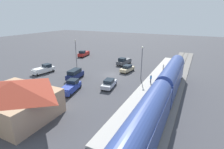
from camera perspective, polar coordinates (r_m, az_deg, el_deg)
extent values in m
plane|color=#424247|center=(41.95, -0.19, -0.13)|extent=(200.00, 200.00, 0.00)
cube|color=slate|center=(38.13, 18.99, -3.05)|extent=(4.80, 70.00, 0.18)
cube|color=#59544C|center=(38.01, 20.07, -3.00)|extent=(0.10, 70.00, 0.12)
cube|color=#59544C|center=(38.15, 17.95, -2.68)|extent=(0.10, 70.00, 0.12)
cube|color=#B7B2A8|center=(38.71, 13.16, -2.06)|extent=(3.20, 46.00, 0.30)
cube|color=#33478C|center=(34.77, 18.66, -1.48)|extent=(2.90, 16.63, 3.70)
cube|color=#19389E|center=(35.07, 16.26, -1.59)|extent=(0.04, 15.30, 0.36)
cylinder|color=#33478C|center=(34.24, 18.96, 1.27)|extent=(2.75, 15.97, 2.76)
cube|color=#33478C|center=(19.41, 10.39, -17.82)|extent=(2.90, 16.63, 3.70)
cube|color=#19389E|center=(19.93, 6.12, -17.57)|extent=(0.04, 15.30, 0.36)
cylinder|color=#33478C|center=(18.43, 10.72, -13.45)|extent=(2.75, 15.97, 2.76)
cube|color=tan|center=(28.24, -29.01, -8.47)|extent=(10.80, 8.28, 3.63)
pyramid|color=maroon|center=(27.24, -29.88, -3.52)|extent=(11.60, 9.08, 1.62)
cube|color=#4C3323|center=(30.75, -22.50, -6.87)|extent=(1.10, 0.08, 2.10)
cylinder|color=#23284C|center=(37.18, 12.51, -1.95)|extent=(0.22, 0.22, 0.85)
cylinder|color=#2D72B7|center=(36.93, 12.59, -0.88)|extent=(0.36, 0.36, 0.62)
sphere|color=tan|center=(36.79, 12.64, -0.25)|extent=(0.24, 0.24, 0.24)
cylinder|color=brown|center=(45.59, 16.35, 1.61)|extent=(0.22, 0.22, 0.85)
cylinder|color=silver|center=(45.39, 16.43, 2.50)|extent=(0.36, 0.36, 0.62)
sphere|color=tan|center=(45.27, 16.48, 3.02)|extent=(0.24, 0.24, 0.24)
cube|color=#47494F|center=(50.72, 3.94, 4.19)|extent=(2.77, 5.64, 0.92)
cube|color=#19232D|center=(49.66, 3.34, 4.93)|extent=(1.97, 1.97, 0.84)
cylinder|color=black|center=(48.64, 3.46, 3.00)|extent=(0.22, 0.76, 0.76)
cylinder|color=black|center=(49.54, 1.77, 3.32)|extent=(0.22, 0.76, 0.76)
cylinder|color=black|center=(52.22, 5.97, 4.04)|extent=(0.22, 0.76, 0.76)
cylinder|color=black|center=(53.05, 4.35, 4.32)|extent=(0.22, 0.76, 0.76)
cube|color=#47494F|center=(51.37, 4.51, 5.01)|extent=(2.30, 3.22, 0.20)
cube|color=#C6B284|center=(44.21, 4.99, 1.79)|extent=(2.48, 4.72, 0.76)
cube|color=#19232D|center=(44.01, 5.02, 2.66)|extent=(1.92, 2.38, 0.64)
cylinder|color=black|center=(42.54, 4.75, 0.56)|extent=(0.22, 0.68, 0.68)
cylinder|color=black|center=(43.33, 2.93, 0.95)|extent=(0.22, 0.68, 0.68)
cylinder|color=black|center=(45.38, 6.93, 1.67)|extent=(0.22, 0.68, 0.68)
cylinder|color=black|center=(46.11, 5.19, 2.01)|extent=(0.22, 0.68, 0.68)
cube|color=navy|center=(39.95, -11.97, -0.26)|extent=(2.53, 5.10, 1.00)
cube|color=#19232D|center=(39.54, -12.17, 0.96)|extent=(2.12, 3.61, 0.88)
cylinder|color=black|center=(42.07, -11.59, 0.02)|extent=(0.22, 0.68, 0.68)
cylinder|color=black|center=(41.23, -9.54, -0.24)|extent=(0.22, 0.68, 0.68)
cylinder|color=black|center=(39.08, -14.43, -1.67)|extent=(0.22, 0.68, 0.68)
cylinder|color=black|center=(38.18, -12.28, -1.99)|extent=(0.22, 0.68, 0.68)
cube|color=silver|center=(34.42, -0.97, -3.20)|extent=(2.42, 4.70, 0.76)
cube|color=#19232D|center=(34.17, -0.98, -2.11)|extent=(1.89, 2.35, 0.64)
cylinder|color=black|center=(32.85, -0.66, -5.04)|extent=(0.22, 0.68, 0.68)
cylinder|color=black|center=(33.38, -3.26, -4.67)|extent=(0.22, 0.68, 0.68)
cylinder|color=black|center=(35.82, 1.16, -2.95)|extent=(0.22, 0.68, 0.68)
cylinder|color=black|center=(36.30, -1.24, -2.65)|extent=(0.22, 0.68, 0.68)
cube|color=red|center=(61.79, -9.21, 6.66)|extent=(2.69, 5.62, 0.92)
cube|color=#19232D|center=(60.73, -9.70, 7.27)|extent=(1.95, 1.95, 0.84)
cylinder|color=black|center=(59.64, -9.40, 5.75)|extent=(0.22, 0.76, 0.76)
cylinder|color=black|center=(60.45, -10.85, 5.84)|extent=(0.22, 0.76, 0.76)
cylinder|color=black|center=(63.38, -7.60, 6.61)|extent=(0.22, 0.76, 0.76)
cylinder|color=black|center=(64.14, -8.99, 6.69)|extent=(0.22, 0.76, 0.76)
cube|color=red|center=(62.50, -8.84, 7.34)|extent=(2.26, 3.20, 0.20)
cube|color=white|center=(46.07, -21.44, 1.38)|extent=(2.91, 5.67, 0.92)
cube|color=#19232D|center=(46.34, -20.51, 2.73)|extent=(2.01, 2.01, 0.84)
cylinder|color=black|center=(47.98, -19.78, 1.67)|extent=(0.22, 0.76, 0.76)
cylinder|color=black|center=(46.59, -18.60, 1.30)|extent=(0.22, 0.76, 0.76)
cylinder|color=black|center=(45.92, -24.20, 0.36)|extent=(0.22, 0.76, 0.76)
cylinder|color=black|center=(44.47, -23.10, -0.06)|extent=(0.22, 0.76, 0.76)
cube|color=white|center=(45.46, -22.53, 1.76)|extent=(2.37, 3.26, 0.20)
cube|color=#283D9E|center=(33.32, -13.35, -4.29)|extent=(3.03, 5.69, 0.92)
cube|color=#19232D|center=(33.83, -12.66, -2.26)|extent=(2.04, 2.05, 0.84)
cylinder|color=black|center=(35.62, -12.93, -3.51)|extent=(0.22, 0.76, 0.76)
cylinder|color=black|center=(34.89, -10.42, -3.82)|extent=(0.22, 0.76, 0.76)
cylinder|color=black|center=(32.21, -16.41, -6.29)|extent=(0.22, 0.76, 0.76)
cylinder|color=black|center=(31.41, -13.69, -6.71)|extent=(0.22, 0.76, 0.76)
cube|color=#283D9E|center=(32.35, -14.19, -4.00)|extent=(2.43, 3.29, 0.20)
cylinder|color=#515156|center=(38.71, 9.64, 3.36)|extent=(0.16, 0.16, 6.96)
sphere|color=#EAE5C6|center=(37.91, 9.94, 8.70)|extent=(0.44, 0.44, 0.44)
cylinder|color=#515156|center=(48.45, -11.65, 6.44)|extent=(0.16, 0.16, 7.09)
sphere|color=#EAE5C6|center=(47.81, -11.95, 10.79)|extent=(0.44, 0.44, 0.44)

